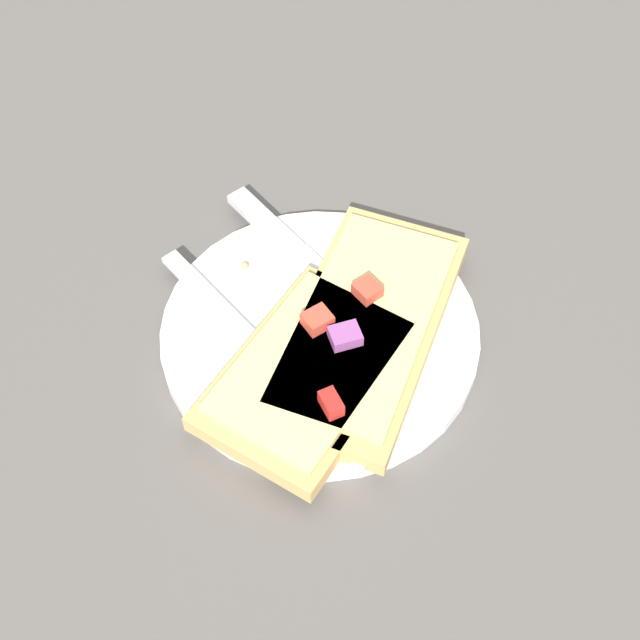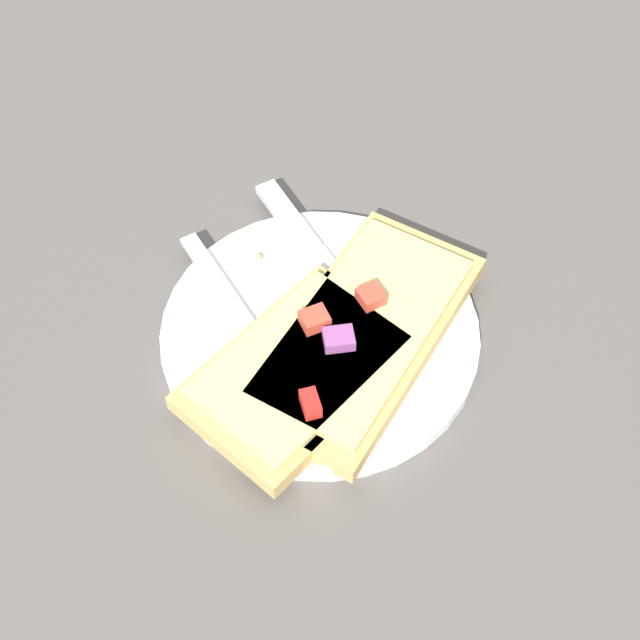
% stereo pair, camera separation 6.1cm
% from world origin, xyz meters
% --- Properties ---
extents(ground_plane, '(4.00, 4.00, 0.00)m').
position_xyz_m(ground_plane, '(0.00, 0.00, 0.00)').
color(ground_plane, '#56514C').
extents(plate, '(0.22, 0.22, 0.01)m').
position_xyz_m(plate, '(0.00, 0.00, 0.01)').
color(plate, white).
rests_on(plate, ground).
extents(fork, '(0.18, 0.16, 0.01)m').
position_xyz_m(fork, '(-0.02, -0.03, 0.01)').
color(fork, silver).
rests_on(fork, plate).
extents(knife, '(0.16, 0.15, 0.01)m').
position_xyz_m(knife, '(-0.02, 0.06, 0.01)').
color(knife, silver).
rests_on(knife, plate).
extents(pizza_slice_main, '(0.13, 0.21, 0.03)m').
position_xyz_m(pizza_slice_main, '(0.03, -0.00, 0.02)').
color(pizza_slice_main, tan).
rests_on(pizza_slice_main, plate).
extents(pizza_slice_corner, '(0.15, 0.17, 0.03)m').
position_xyz_m(pizza_slice_corner, '(-0.00, -0.04, 0.02)').
color(pizza_slice_corner, tan).
rests_on(pizza_slice_corner, plate).
extents(crumb_scatter, '(0.06, 0.10, 0.01)m').
position_xyz_m(crumb_scatter, '(-0.03, -0.03, 0.02)').
color(crumb_scatter, tan).
rests_on(crumb_scatter, plate).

